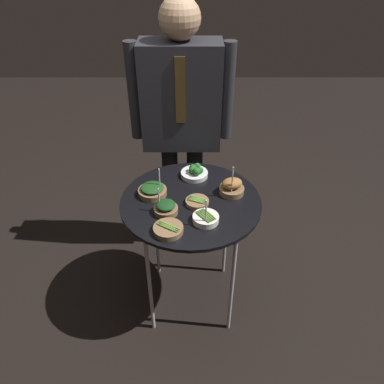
% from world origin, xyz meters
% --- Properties ---
extents(ground_plane, '(8.00, 8.00, 0.00)m').
position_xyz_m(ground_plane, '(0.00, 0.00, 0.00)').
color(ground_plane, black).
extents(serving_cart, '(0.71, 0.71, 0.75)m').
position_xyz_m(serving_cart, '(0.00, 0.00, 0.70)').
color(serving_cart, black).
rests_on(serving_cart, ground_plane).
extents(bowl_spinach_front_right, '(0.12, 0.12, 0.13)m').
position_xyz_m(bowl_spinach_front_right, '(-0.12, -0.10, 0.78)').
color(bowl_spinach_front_right, brown).
rests_on(bowl_spinach_front_right, serving_cart).
extents(bowl_asparagus_mid_right, '(0.12, 0.12, 0.03)m').
position_xyz_m(bowl_asparagus_mid_right, '(0.03, -0.03, 0.76)').
color(bowl_asparagus_mid_right, brown).
rests_on(bowl_asparagus_mid_right, serving_cart).
extents(bowl_spinach_far_rim, '(0.15, 0.15, 0.15)m').
position_xyz_m(bowl_spinach_far_rim, '(-0.19, 0.05, 0.78)').
color(bowl_spinach_far_rim, brown).
rests_on(bowl_spinach_far_rim, serving_cart).
extents(bowl_asparagus_back_left, '(0.12, 0.12, 0.15)m').
position_xyz_m(bowl_asparagus_back_left, '(0.07, -0.16, 0.77)').
color(bowl_asparagus_back_left, silver).
rests_on(bowl_asparagus_back_left, serving_cart).
extents(bowl_roast_mid_left, '(0.13, 0.13, 0.18)m').
position_xyz_m(bowl_roast_mid_left, '(0.21, 0.06, 0.79)').
color(bowl_roast_mid_left, brown).
rests_on(bowl_roast_mid_left, serving_cart).
extents(bowl_asparagus_center, '(0.14, 0.14, 0.04)m').
position_xyz_m(bowl_asparagus_center, '(-0.10, -0.24, 0.77)').
color(bowl_asparagus_center, brown).
rests_on(bowl_asparagus_center, serving_cart).
extents(bowl_broccoli_front_left, '(0.15, 0.15, 0.07)m').
position_xyz_m(bowl_broccoli_front_left, '(0.02, 0.22, 0.78)').
color(bowl_broccoli_front_left, silver).
rests_on(bowl_broccoli_front_left, serving_cart).
extents(waiter_figure, '(0.59, 0.22, 1.60)m').
position_xyz_m(waiter_figure, '(-0.06, 0.51, 1.01)').
color(waiter_figure, black).
rests_on(waiter_figure, ground_plane).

